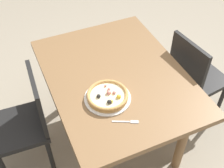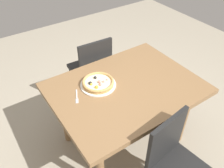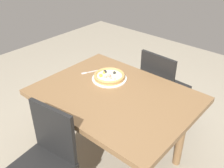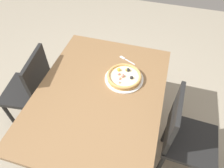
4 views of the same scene
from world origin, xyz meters
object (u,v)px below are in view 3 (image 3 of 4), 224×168
plate (109,79)px  pizza (109,76)px  dining_table (115,103)px  chair_near (162,87)px  chair_far (45,161)px  fork (89,72)px

plate → pizza: size_ratio=1.13×
dining_table → chair_near: chair_near is taller
chair_near → dining_table: bearing=-90.7°
chair_far → pizza: bearing=-88.1°
dining_table → chair_far: bearing=85.5°
plate → pizza: pizza is taller
dining_table → chair_far: size_ratio=1.45×
chair_near → pizza: chair_near is taller
chair_far → fork: bearing=-73.0°
plate → fork: (0.23, 0.04, -0.00)m
fork → pizza: bearing=124.7°
chair_near → chair_far: size_ratio=1.00×
plate → chair_far: bearing=99.2°
plate → pizza: bearing=21.1°
chair_near → chair_far: bearing=-91.1°
chair_near → plate: (0.24, 0.55, 0.25)m
chair_far → pizza: chair_far is taller
plate → fork: plate is taller
fork → dining_table: bearing=100.5°
chair_near → fork: bearing=-125.6°
chair_near → fork: chair_near is taller
plate → fork: 0.23m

